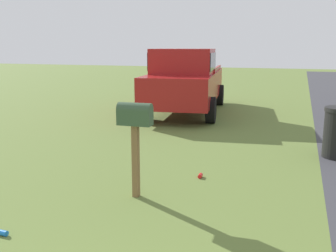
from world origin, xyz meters
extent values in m
cube|color=brown|center=(4.87, 0.69, 0.54)|extent=(0.09, 0.09, 1.07)
cube|color=#334C33|center=(4.87, 0.69, 1.18)|extent=(0.22, 0.50, 0.22)
cylinder|color=#334C33|center=(4.87, 0.69, 1.29)|extent=(0.22, 0.50, 0.20)
cube|color=red|center=(4.98, 0.69, 1.25)|extent=(0.02, 0.04, 0.18)
cube|color=maroon|center=(12.25, 2.10, 0.88)|extent=(5.59, 2.67, 0.90)
cube|color=maroon|center=(11.61, 2.01, 1.71)|extent=(2.05, 2.05, 0.76)
cube|color=black|center=(11.61, 2.01, 1.71)|extent=(2.00, 2.09, 0.53)
cube|color=maroon|center=(13.54, 1.34, 1.39)|extent=(2.78, 0.44, 0.12)
cube|color=maroon|center=(13.30, 3.16, 1.39)|extent=(2.78, 0.44, 0.12)
cylinder|color=black|center=(10.62, 0.88, 0.38)|extent=(0.79, 0.36, 0.76)
cylinder|color=black|center=(10.36, 2.85, 0.38)|extent=(0.79, 0.36, 0.76)
cylinder|color=black|center=(14.14, 1.34, 0.38)|extent=(0.79, 0.36, 0.76)
cylinder|color=black|center=(13.88, 3.32, 0.38)|extent=(0.79, 0.36, 0.76)
cylinder|color=blue|center=(3.27, 1.68, 0.03)|extent=(0.07, 0.12, 0.07)
cylinder|color=red|center=(5.98, 0.00, 0.03)|extent=(0.12, 0.07, 0.07)
camera|label=1|loc=(0.01, -1.49, 2.17)|focal=40.97mm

